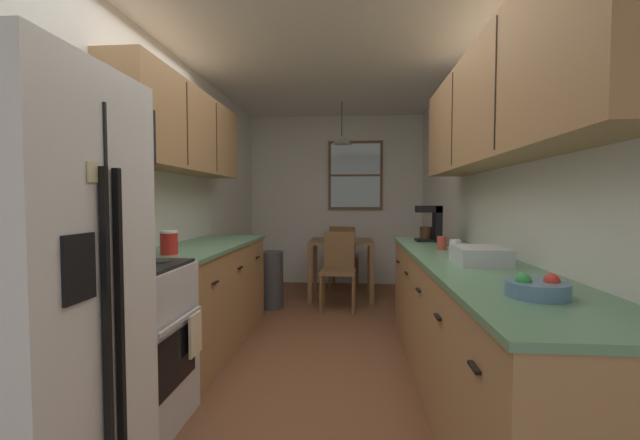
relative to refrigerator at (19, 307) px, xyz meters
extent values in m
plane|color=brown|center=(0.95, 2.24, -0.88)|extent=(12.00, 12.00, 0.00)
cube|color=white|center=(-0.40, 2.24, 0.39)|extent=(0.10, 9.00, 2.55)
cube|color=white|center=(2.30, 2.24, 0.39)|extent=(0.10, 9.00, 2.55)
cube|color=white|center=(0.95, 4.89, 0.39)|extent=(4.40, 0.10, 2.55)
cube|color=white|center=(0.95, 2.24, 1.71)|extent=(4.40, 9.00, 0.08)
cube|color=white|center=(0.00, 0.00, 0.00)|extent=(0.69, 0.72, 1.76)
cube|color=black|center=(0.35, 0.00, -0.05)|extent=(0.01, 0.01, 1.59)
cube|color=black|center=(0.36, -0.04, -0.05)|extent=(0.02, 0.02, 1.13)
cube|color=black|center=(0.36, 0.04, -0.05)|extent=(0.02, 0.02, 1.13)
cube|color=black|center=(0.35, -0.16, 0.18)|extent=(0.01, 0.15, 0.22)
cube|color=beige|center=(0.35, -0.08, 0.49)|extent=(0.01, 0.05, 0.07)
cube|color=silver|center=(-0.04, 0.71, -0.43)|extent=(0.62, 0.66, 0.90)
cube|color=black|center=(0.28, 0.71, -0.46)|extent=(0.01, 0.46, 0.30)
cube|color=silver|center=(0.30, 0.71, -0.25)|extent=(0.02, 0.53, 0.02)
cube|color=black|center=(-0.04, 0.71, 0.03)|extent=(0.59, 0.62, 0.02)
cube|color=silver|center=(-0.32, 0.71, 0.12)|extent=(0.06, 0.66, 0.20)
cylinder|color=#2D2D2D|center=(-0.18, 0.56, 0.04)|extent=(0.15, 0.15, 0.01)
cylinder|color=#2D2D2D|center=(-0.18, 0.85, 0.04)|extent=(0.15, 0.15, 0.01)
cylinder|color=#2D2D2D|center=(0.10, 0.56, 0.04)|extent=(0.15, 0.15, 0.01)
cylinder|color=#2D2D2D|center=(0.10, 0.85, 0.04)|extent=(0.15, 0.15, 0.01)
cube|color=black|center=(-0.16, 0.71, 0.77)|extent=(0.38, 0.59, 0.32)
cube|color=black|center=(0.04, 0.65, 0.77)|extent=(0.01, 0.35, 0.21)
cube|color=#2D2D33|center=(0.04, 0.91, 0.77)|extent=(0.01, 0.12, 0.21)
cube|color=#A87A4C|center=(-0.05, 2.00, -0.45)|extent=(0.60, 1.90, 0.87)
cube|color=#60936B|center=(-0.05, 2.00, 0.00)|extent=(0.63, 1.92, 0.03)
cube|color=black|center=(0.27, 1.36, -0.18)|extent=(0.02, 0.10, 0.01)
cube|color=black|center=(0.27, 2.00, -0.18)|extent=(0.02, 0.10, 0.01)
cube|color=black|center=(0.27, 2.63, -0.18)|extent=(0.02, 0.10, 0.01)
cube|color=#A87A4C|center=(-0.19, 1.95, 0.97)|extent=(0.32, 2.00, 0.67)
cube|color=#2D2319|center=(-0.02, 1.62, 0.97)|extent=(0.01, 0.01, 0.62)
cube|color=#2D2319|center=(-0.02, 2.28, 0.97)|extent=(0.01, 0.01, 0.62)
cube|color=#A87A4C|center=(1.95, 1.24, -0.45)|extent=(0.60, 3.05, 0.87)
cube|color=#60936B|center=(1.95, 1.24, 0.00)|extent=(0.63, 3.07, 0.03)
cube|color=black|center=(1.64, 0.03, -0.18)|extent=(0.02, 0.10, 0.01)
cube|color=black|center=(1.64, 0.63, -0.18)|extent=(0.02, 0.10, 0.01)
cube|color=black|center=(1.64, 1.24, -0.18)|extent=(0.02, 0.10, 0.01)
cube|color=black|center=(1.64, 1.85, -0.18)|extent=(0.02, 0.10, 0.01)
cube|color=black|center=(1.64, 2.46, -0.18)|extent=(0.02, 0.10, 0.01)
cube|color=#A87A4C|center=(2.09, 1.19, 0.98)|extent=(0.32, 2.75, 0.72)
cube|color=#2D2319|center=(1.93, 0.74, 0.98)|extent=(0.01, 0.01, 0.66)
cube|color=#2D2319|center=(1.93, 1.65, 0.98)|extent=(0.01, 0.01, 0.66)
cube|color=brown|center=(1.07, 3.95, -0.14)|extent=(0.82, 0.75, 0.03)
cube|color=brown|center=(0.69, 3.60, -0.52)|extent=(0.06, 0.06, 0.72)
cube|color=brown|center=(1.45, 3.60, -0.52)|extent=(0.06, 0.06, 0.72)
cube|color=brown|center=(0.69, 4.29, -0.52)|extent=(0.06, 0.06, 0.72)
cube|color=brown|center=(1.45, 4.29, -0.52)|extent=(0.06, 0.06, 0.72)
cube|color=brown|center=(1.05, 3.29, -0.43)|extent=(0.41, 0.41, 0.04)
cube|color=brown|center=(1.06, 3.47, -0.21)|extent=(0.37, 0.04, 0.45)
cylinder|color=brown|center=(1.23, 3.10, -0.67)|extent=(0.04, 0.04, 0.43)
cylinder|color=brown|center=(0.86, 3.11, -0.67)|extent=(0.04, 0.04, 0.43)
cylinder|color=brown|center=(1.24, 3.47, -0.67)|extent=(0.04, 0.04, 0.43)
cylinder|color=brown|center=(0.87, 3.48, -0.67)|extent=(0.04, 0.04, 0.43)
cube|color=brown|center=(1.09, 4.60, -0.43)|extent=(0.44, 0.44, 0.04)
cube|color=brown|center=(1.07, 4.42, -0.21)|extent=(0.37, 0.07, 0.45)
cylinder|color=brown|center=(0.93, 4.80, -0.67)|extent=(0.04, 0.04, 0.43)
cylinder|color=brown|center=(1.29, 4.76, -0.67)|extent=(0.04, 0.04, 0.43)
cylinder|color=brown|center=(0.89, 4.44, -0.67)|extent=(0.04, 0.04, 0.43)
cylinder|color=brown|center=(1.25, 4.40, -0.67)|extent=(0.04, 0.04, 0.43)
cylinder|color=black|center=(1.07, 3.95, 1.45)|extent=(0.01, 0.01, 0.45)
cone|color=#B7B2A8|center=(1.07, 3.95, 1.17)|extent=(0.27, 0.27, 0.10)
sphere|color=white|center=(1.07, 3.95, 1.19)|extent=(0.06, 0.06, 0.06)
cube|color=brown|center=(1.25, 4.82, 0.77)|extent=(0.82, 0.04, 1.03)
cube|color=silver|center=(1.25, 4.81, 0.77)|extent=(0.74, 0.01, 0.95)
cube|color=brown|center=(1.25, 4.80, 0.77)|extent=(0.74, 0.02, 0.03)
cylinder|color=#3F3F42|center=(0.25, 3.34, -0.55)|extent=(0.29, 0.29, 0.67)
cylinder|color=red|center=(-0.05, 1.33, 0.09)|extent=(0.12, 0.12, 0.15)
cylinder|color=white|center=(-0.05, 1.33, 0.18)|extent=(0.12, 0.12, 0.02)
cube|color=beige|center=(0.31, 0.87, -0.38)|extent=(0.02, 0.16, 0.24)
cube|color=black|center=(1.91, 2.39, 0.03)|extent=(0.22, 0.18, 0.02)
cube|color=black|center=(1.99, 2.39, 0.18)|extent=(0.06, 0.18, 0.33)
cube|color=black|center=(1.91, 2.39, 0.31)|extent=(0.22, 0.18, 0.06)
cylinder|color=#331E14|center=(1.89, 2.39, 0.10)|extent=(0.11, 0.11, 0.11)
cylinder|color=#BF3F33|center=(1.90, 1.77, 0.07)|extent=(0.07, 0.07, 0.10)
torus|color=#BF3F33|center=(1.95, 1.77, 0.07)|extent=(0.05, 0.01, 0.05)
cylinder|color=white|center=(1.92, 1.46, 0.07)|extent=(0.08, 0.08, 0.10)
torus|color=white|center=(1.98, 1.46, 0.08)|extent=(0.05, 0.01, 0.05)
cylinder|color=#597F9E|center=(1.94, 0.24, 0.05)|extent=(0.23, 0.23, 0.06)
cylinder|color=black|center=(1.94, 0.24, 0.06)|extent=(0.19, 0.19, 0.03)
sphere|color=red|center=(1.99, 0.23, 0.08)|extent=(0.06, 0.06, 0.06)
sphere|color=green|center=(1.88, 0.24, 0.08)|extent=(0.06, 0.06, 0.06)
cube|color=silver|center=(1.97, 1.07, 0.07)|extent=(0.28, 0.34, 0.10)
cylinder|color=silver|center=(0.96, 4.00, -0.10)|extent=(0.22, 0.22, 0.06)
camera|label=1|loc=(1.23, -1.39, 0.39)|focal=22.94mm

